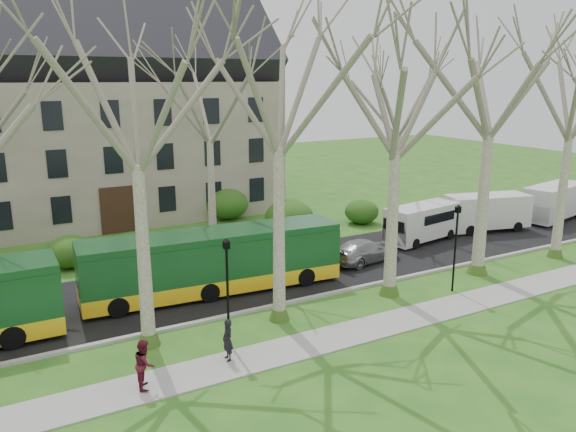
# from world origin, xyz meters

# --- Properties ---
(ground) EXTENTS (120.00, 120.00, 0.00)m
(ground) POSITION_xyz_m (0.00, 0.00, 0.00)
(ground) COLOR #285F1B
(ground) RESTS_ON ground
(sidewalk) EXTENTS (70.00, 2.00, 0.06)m
(sidewalk) POSITION_xyz_m (0.00, -2.50, 0.03)
(sidewalk) COLOR gray
(sidewalk) RESTS_ON ground
(road) EXTENTS (80.00, 8.00, 0.06)m
(road) POSITION_xyz_m (0.00, 5.50, 0.03)
(road) COLOR black
(road) RESTS_ON ground
(curb) EXTENTS (80.00, 0.25, 0.14)m
(curb) POSITION_xyz_m (0.00, 1.50, 0.07)
(curb) COLOR #A5A39E
(curb) RESTS_ON ground
(building) EXTENTS (26.50, 12.20, 16.00)m
(building) POSITION_xyz_m (-6.00, 24.00, 8.07)
(building) COLOR gray
(building) RESTS_ON ground
(tree_row_verge) EXTENTS (49.00, 7.00, 14.00)m
(tree_row_verge) POSITION_xyz_m (0.00, 0.30, 7.00)
(tree_row_verge) COLOR gray
(tree_row_verge) RESTS_ON ground
(tree_row_far) EXTENTS (33.00, 7.00, 12.00)m
(tree_row_far) POSITION_xyz_m (-1.33, 11.00, 6.00)
(tree_row_far) COLOR gray
(tree_row_far) RESTS_ON ground
(lamp_row) EXTENTS (36.22, 0.22, 4.30)m
(lamp_row) POSITION_xyz_m (-0.00, -1.00, 2.57)
(lamp_row) COLOR black
(lamp_row) RESTS_ON ground
(hedges) EXTENTS (30.60, 8.60, 2.00)m
(hedges) POSITION_xyz_m (-4.67, 14.00, 1.00)
(hedges) COLOR #1C4C15
(hedges) RESTS_ON ground
(bus_follow) EXTENTS (12.73, 3.56, 3.14)m
(bus_follow) POSITION_xyz_m (-4.37, 4.55, 1.63)
(bus_follow) COLOR #144820
(bus_follow) RESTS_ON road
(sedan) EXTENTS (4.71, 2.54, 1.30)m
(sedan) POSITION_xyz_m (4.88, 4.70, 0.71)
(sedan) COLOR #9D9DA1
(sedan) RESTS_ON road
(van_a) EXTENTS (5.62, 2.78, 2.35)m
(van_a) POSITION_xyz_m (10.58, 6.30, 1.23)
(van_a) COLOR silver
(van_a) RESTS_ON road
(van_b) EXTENTS (6.02, 3.42, 2.48)m
(van_b) POSITION_xyz_m (16.23, 6.14, 1.30)
(van_b) COLOR silver
(van_b) RESTS_ON road
(van_c) EXTENTS (6.27, 3.30, 2.60)m
(van_c) POSITION_xyz_m (22.98, 5.83, 1.36)
(van_c) COLOR silver
(van_c) RESTS_ON road
(pedestrian_a) EXTENTS (0.38, 0.58, 1.59)m
(pedestrian_a) POSITION_xyz_m (-6.53, -2.14, 0.85)
(pedestrian_a) COLOR black
(pedestrian_a) RESTS_ON sidewalk
(pedestrian_b) EXTENTS (0.85, 0.98, 1.72)m
(pedestrian_b) POSITION_xyz_m (-9.72, -2.53, 0.92)
(pedestrian_b) COLOR #561323
(pedestrian_b) RESTS_ON sidewalk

